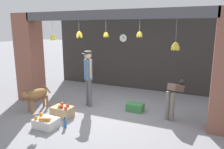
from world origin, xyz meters
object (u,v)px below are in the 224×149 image
fruit_crate_apples (62,111)px  wall_clock (123,38)px  dog (36,95)px  fruit_crate_oranges (46,122)px  shopkeeper (88,74)px  produce_box_green (135,107)px  worker_stooping (174,94)px  water_bottle (65,123)px

fruit_crate_apples → wall_clock: (0.38, 3.50, 1.82)m
dog → fruit_crate_oranges: 1.30m
fruit_crate_oranges → fruit_crate_apples: 0.69m
wall_clock → fruit_crate_oranges: bearing=-94.9°
fruit_crate_oranges → shopkeeper: bearing=83.2°
fruit_crate_apples → dog: bearing=175.5°
fruit_crate_apples → wall_clock: size_ratio=1.78×
dog → produce_box_green: size_ratio=2.11×
produce_box_green → worker_stooping: bearing=-3.0°
fruit_crate_apples → wall_clock: 3.96m
shopkeeper → worker_stooping: size_ratio=1.70×
shopkeeper → dog: bearing=66.0°
dog → water_bottle: bearing=76.3°
water_bottle → shopkeeper: bearing=98.6°
worker_stooping → water_bottle: bearing=-124.7°
fruit_crate_apples → shopkeeper: bearing=77.3°
water_bottle → wall_clock: size_ratio=0.88×
fruit_crate_oranges → wall_clock: size_ratio=1.74×
shopkeeper → produce_box_green: bearing=-144.6°
dog → fruit_crate_oranges: bearing=61.2°
worker_stooping → water_bottle: worker_stooping is taller
shopkeeper → produce_box_green: (1.44, 0.20, -0.90)m
worker_stooping → water_bottle: size_ratio=3.63×
fruit_crate_apples → produce_box_green: 2.07m
produce_box_green → wall_clock: size_ratio=1.53×
wall_clock → water_bottle: bearing=-88.8°
water_bottle → wall_clock: (-0.08, 4.02, 1.85)m
dog → worker_stooping: worker_stooping is taller
shopkeeper → produce_box_green: shopkeeper is taller
shopkeeper → fruit_crate_apples: 1.35m
fruit_crate_apples → produce_box_green: bearing=36.2°
dog → produce_box_green: bearing=122.5°
shopkeeper → produce_box_green: 1.70m
shopkeeper → water_bottle: 1.79m
water_bottle → wall_clock: 4.42m
worker_stooping → fruit_crate_oranges: (-2.73, -1.85, -0.54)m
worker_stooping → wall_clock: 3.58m
worker_stooping → produce_box_green: (-1.09, 0.06, -0.55)m
dog → fruit_crate_apples: size_ratio=1.82×
worker_stooping → produce_box_green: 1.22m
shopkeeper → wall_clock: size_ratio=5.47×
fruit_crate_apples → water_bottle: size_ratio=2.01×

